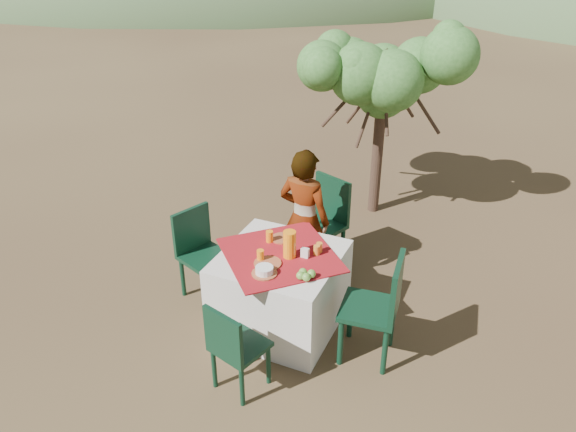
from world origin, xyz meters
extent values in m
plane|color=#39261A|center=(0.00, 0.00, 0.00)|extent=(160.00, 160.00, 0.00)
cube|color=silver|center=(-0.67, -0.08, 0.38)|extent=(1.02, 1.02, 0.75)
cube|color=maroon|center=(-0.67, -0.08, 0.76)|extent=(1.30, 1.30, 0.01)
cylinder|color=black|center=(-0.95, 0.86, 0.25)|extent=(0.05, 0.05, 0.49)
cylinder|color=black|center=(-0.60, 0.73, 0.25)|extent=(0.05, 0.05, 0.49)
cylinder|color=black|center=(-0.82, 1.21, 0.25)|extent=(0.05, 0.05, 0.49)
cylinder|color=black|center=(-0.47, 1.07, 0.25)|extent=(0.05, 0.05, 0.49)
cube|color=black|center=(-0.71, 0.97, 0.49)|extent=(0.59, 0.59, 0.04)
cube|color=black|center=(-0.63, 1.16, 0.75)|extent=(0.44, 0.20, 0.48)
cylinder|color=black|center=(-0.44, -0.81, 0.20)|extent=(0.04, 0.04, 0.41)
cylinder|color=black|center=(-0.74, -0.73, 0.20)|extent=(0.04, 0.04, 0.41)
cylinder|color=black|center=(-0.53, -1.10, 0.20)|extent=(0.04, 0.04, 0.41)
cylinder|color=black|center=(-0.82, -1.02, 0.20)|extent=(0.04, 0.04, 0.41)
cube|color=black|center=(-0.63, -0.91, 0.41)|extent=(0.47, 0.47, 0.04)
cube|color=black|center=(-0.68, -1.08, 0.62)|extent=(0.38, 0.14, 0.40)
cylinder|color=black|center=(-1.42, -0.20, 0.23)|extent=(0.04, 0.04, 0.45)
cylinder|color=black|center=(-1.30, 0.12, 0.23)|extent=(0.04, 0.04, 0.45)
cylinder|color=black|center=(-1.74, -0.08, 0.23)|extent=(0.04, 0.04, 0.45)
cylinder|color=black|center=(-1.62, 0.24, 0.23)|extent=(0.04, 0.04, 0.45)
cube|color=black|center=(-1.52, 0.02, 0.45)|extent=(0.54, 0.54, 0.04)
cube|color=black|center=(-1.70, 0.09, 0.69)|extent=(0.19, 0.41, 0.44)
cylinder|color=black|center=(-0.03, 0.01, 0.25)|extent=(0.05, 0.05, 0.49)
cylinder|color=black|center=(0.01, -0.36, 0.25)|extent=(0.05, 0.05, 0.49)
cylinder|color=black|center=(0.34, 0.05, 0.25)|extent=(0.05, 0.05, 0.49)
cylinder|color=black|center=(0.38, -0.32, 0.25)|extent=(0.05, 0.05, 0.49)
cube|color=black|center=(0.18, -0.16, 0.49)|extent=(0.51, 0.51, 0.04)
cube|color=black|center=(0.39, -0.13, 0.75)|extent=(0.09, 0.46, 0.48)
imported|color=#8C6651|center=(-0.74, 0.63, 0.74)|extent=(0.57, 0.40, 1.48)
cylinder|color=#3F2B1F|center=(-0.53, 2.47, 0.78)|extent=(0.13, 0.13, 1.56)
sphere|color=#2D5F23|center=(-0.53, 2.47, 1.56)|extent=(0.67, 0.67, 0.67)
sphere|color=#2D5F23|center=(0.08, 2.47, 1.73)|extent=(0.62, 0.62, 0.62)
sphere|color=#2D5F23|center=(-1.09, 2.58, 1.67)|extent=(0.58, 0.58, 0.58)
sphere|color=#2D5F23|center=(-0.42, 3.08, 1.78)|extent=(0.60, 0.60, 0.60)
sphere|color=#2D5F23|center=(-0.48, 1.91, 1.62)|extent=(0.54, 0.54, 0.54)
cylinder|color=brown|center=(-0.77, 0.17, 0.77)|extent=(0.20, 0.20, 0.01)
cylinder|color=brown|center=(-0.71, -0.26, 0.77)|extent=(0.24, 0.24, 0.01)
cylinder|color=orange|center=(-0.85, 0.08, 0.82)|extent=(0.07, 0.07, 0.11)
cylinder|color=orange|center=(-0.79, -0.23, 0.81)|extent=(0.06, 0.06, 0.10)
cylinder|color=orange|center=(-0.58, -0.07, 0.89)|extent=(0.11, 0.11, 0.25)
cylinder|color=brown|center=(-0.67, -0.40, 0.77)|extent=(0.22, 0.22, 0.01)
cylinder|color=silver|center=(-0.67, -0.40, 0.80)|extent=(0.15, 0.15, 0.06)
cylinder|color=orange|center=(-0.38, 0.05, 0.81)|extent=(0.06, 0.06, 0.09)
cylinder|color=orange|center=(-0.38, 0.11, 0.81)|extent=(0.06, 0.06, 0.09)
cube|color=silver|center=(-0.46, -0.03, 0.81)|extent=(0.07, 0.04, 0.09)
sphere|color=#639837|center=(-0.36, -0.30, 0.80)|extent=(0.07, 0.07, 0.07)
sphere|color=#639837|center=(-0.29, -0.29, 0.80)|extent=(0.07, 0.07, 0.07)
sphere|color=#639837|center=(-0.31, -0.35, 0.80)|extent=(0.07, 0.07, 0.07)
sphere|color=#639837|center=(-0.36, -0.35, 0.80)|extent=(0.07, 0.07, 0.07)
camera|label=1|loc=(1.09, -3.84, 3.42)|focal=35.00mm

